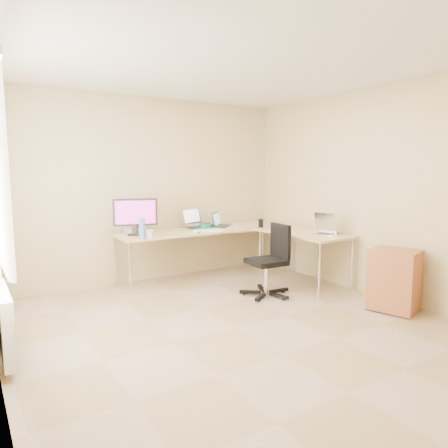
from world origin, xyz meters
TOP-DOWN VIEW (x-y plane):
  - floor at (0.00, 0.00)m, footprint 4.50×4.50m
  - ceiling at (0.00, 0.00)m, footprint 4.50×4.50m
  - wall_back at (0.00, 2.25)m, footprint 4.50×0.00m
  - wall_right at (2.10, 0.00)m, footprint 0.00×4.50m
  - desk_main at (0.72, 1.85)m, footprint 2.65×0.70m
  - desk_return at (1.70, 0.85)m, footprint 0.70×1.30m
  - monitor at (-0.35, 1.85)m, footprint 0.60×0.35m
  - book_stack at (0.75, 2.05)m, footprint 0.30×0.35m
  - laptop_center at (0.66, 2.05)m, footprint 0.43×0.38m
  - laptop_black at (1.05, 1.96)m, footprint 0.43×0.42m
  - keyboard at (0.64, 1.65)m, footprint 0.42×0.27m
  - mouse at (1.09, 1.62)m, footprint 0.11×0.09m
  - mug at (-0.28, 1.56)m, footprint 0.15×0.15m
  - cd_stack at (0.39, 1.55)m, footprint 0.15×0.15m
  - water_bottle at (-0.38, 1.55)m, footprint 0.07×0.07m
  - papers at (-0.40, 1.99)m, footprint 0.24×0.30m
  - white_box at (-0.29, 2.05)m, footprint 0.27×0.23m
  - desk_fan at (-0.25, 2.05)m, footprint 0.22×0.22m
  - black_cup at (1.49, 1.55)m, footprint 0.10×0.10m
  - laptop_return at (1.85, 0.53)m, footprint 0.44×0.39m
  - office_chair at (0.93, 0.70)m, footprint 0.59×0.59m
  - cabinet at (1.80, -0.52)m, footprint 0.53×0.59m
  - radiator at (-2.03, 0.40)m, footprint 0.09×0.80m

SIDE VIEW (x-z plane):
  - floor at x=0.00m, z-range 0.00..0.00m
  - radiator at x=-2.03m, z-range 0.07..0.62m
  - cabinet at x=1.80m, z-range 0.02..0.70m
  - desk_main at x=0.72m, z-range 0.00..0.73m
  - desk_return at x=1.70m, z-range 0.00..0.73m
  - office_chair at x=0.93m, z-range 0.04..0.96m
  - papers at x=-0.40m, z-range 0.73..0.74m
  - keyboard at x=0.64m, z-range 0.73..0.75m
  - cd_stack at x=0.39m, z-range 0.73..0.76m
  - mouse at x=1.09m, z-range 0.73..0.77m
  - book_stack at x=0.75m, z-range 0.73..0.78m
  - white_box at x=-0.29m, z-range 0.73..0.81m
  - mug at x=-0.28m, z-range 0.73..0.83m
  - black_cup at x=1.49m, z-range 0.73..0.86m
  - laptop_black at x=1.05m, z-range 0.73..0.95m
  - laptop_return at x=1.85m, z-range 0.73..0.97m
  - desk_fan at x=-0.25m, z-range 0.73..0.98m
  - water_bottle at x=-0.38m, z-range 0.73..0.99m
  - laptop_center at x=0.66m, z-range 0.78..1.01m
  - monitor at x=-0.35m, z-range 0.73..1.22m
  - wall_back at x=0.00m, z-range -0.95..3.55m
  - wall_right at x=2.10m, z-range -0.95..3.55m
  - ceiling at x=0.00m, z-range 2.60..2.60m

